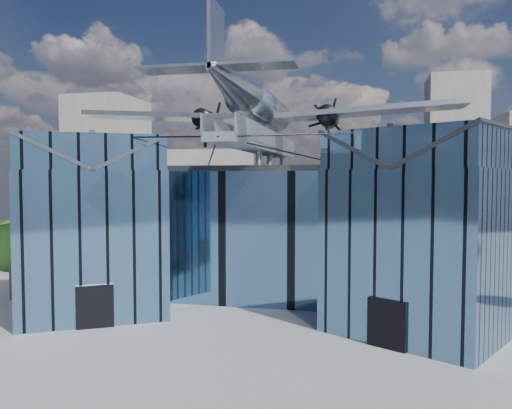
# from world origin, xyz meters

# --- Properties ---
(ground_plane) EXTENTS (120.00, 120.00, 0.00)m
(ground_plane) POSITION_xyz_m (0.00, 0.00, 0.00)
(ground_plane) COLOR gray
(museum) EXTENTS (32.88, 24.50, 17.60)m
(museum) POSITION_xyz_m (0.00, 5.82, 5.54)
(museum) COLOR teal
(museum) RESTS_ON ground
(bg_towers) EXTENTS (77.00, 24.50, 26.00)m
(bg_towers) POSITION_xyz_m (1.45, 50.49, 10.01)
(bg_towers) COLOR gray
(bg_towers) RESTS_ON ground
(tree_plaza_w) EXTENTS (4.10, 4.10, 5.70)m
(tree_plaza_w) POSITION_xyz_m (-18.22, 0.62, 3.86)
(tree_plaza_w) COLOR black
(tree_plaza_w) RESTS_ON ground
(tree_side_w) EXTENTS (3.93, 3.93, 4.93)m
(tree_side_w) POSITION_xyz_m (-27.11, 11.69, 3.34)
(tree_side_w) COLOR black
(tree_side_w) RESTS_ON ground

